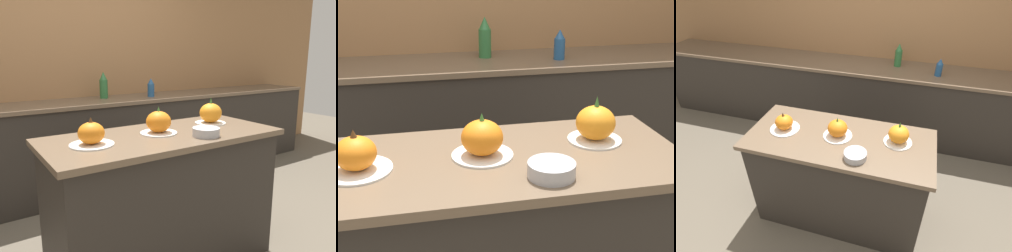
# 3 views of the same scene
# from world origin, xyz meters

# --- Properties ---
(wall_back) EXTENTS (8.00, 0.06, 2.50)m
(wall_back) POSITION_xyz_m (0.00, 1.77, 1.25)
(wall_back) COLOR #9E7047
(wall_back) RESTS_ON ground_plane
(kitchen_island) EXTENTS (1.45, 0.65, 0.88)m
(kitchen_island) POSITION_xyz_m (0.00, 0.00, 0.44)
(kitchen_island) COLOR #2D2823
(kitchen_island) RESTS_ON ground_plane
(back_counter) EXTENTS (6.00, 0.60, 0.92)m
(back_counter) POSITION_xyz_m (0.00, 1.44, 0.46)
(back_counter) COLOR #2D2823
(back_counter) RESTS_ON ground_plane
(pumpkin_cake_left) EXTENTS (0.24, 0.24, 0.15)m
(pumpkin_cake_left) POSITION_xyz_m (-0.46, -0.01, 0.94)
(pumpkin_cake_left) COLOR white
(pumpkin_cake_left) RESTS_ON kitchen_island
(pumpkin_cake_center) EXTENTS (0.23, 0.23, 0.17)m
(pumpkin_cake_center) POSITION_xyz_m (-0.02, 0.02, 0.95)
(pumpkin_cake_center) COLOR white
(pumpkin_cake_center) RESTS_ON kitchen_island
(pumpkin_cake_right) EXTENTS (0.21, 0.21, 0.18)m
(pumpkin_cake_right) POSITION_xyz_m (0.44, 0.08, 0.95)
(pumpkin_cake_right) COLOR white
(pumpkin_cake_right) RESTS_ON kitchen_island
(bottle_tall) EXTENTS (0.08, 0.08, 0.27)m
(bottle_tall) POSITION_xyz_m (0.26, 1.53, 1.05)
(bottle_tall) COLOR #2D6B38
(bottle_tall) RESTS_ON back_counter
(bottle_short) EXTENTS (0.07, 0.07, 0.19)m
(bottle_short) POSITION_xyz_m (0.72, 1.37, 1.01)
(bottle_short) COLOR #235184
(bottle_short) RESTS_ON back_counter
(mixing_bowl) EXTENTS (0.16, 0.16, 0.05)m
(mixing_bowl) POSITION_xyz_m (0.18, -0.19, 0.91)
(mixing_bowl) COLOR #ADADB2
(mixing_bowl) RESTS_ON kitchen_island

